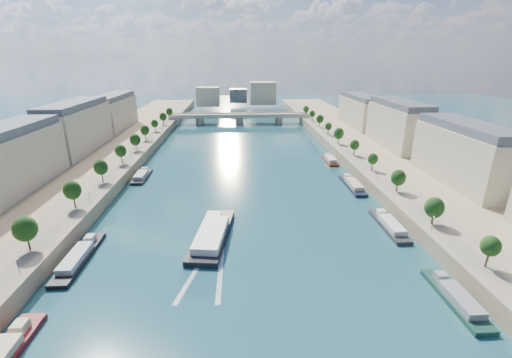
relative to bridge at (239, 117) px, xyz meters
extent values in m
plane|color=#0D383B|center=(0.00, -138.55, -5.08)|extent=(700.00, 700.00, 0.00)
cube|color=#9E8460|center=(-72.00, -138.55, -2.58)|extent=(44.00, 520.00, 5.00)
cube|color=#9E8460|center=(72.00, -138.55, -2.58)|extent=(44.00, 520.00, 5.00)
cube|color=gray|center=(-57.00, -138.55, -0.03)|extent=(14.00, 520.00, 0.10)
cube|color=gray|center=(57.00, -138.55, -0.03)|extent=(14.00, 520.00, 0.10)
cylinder|color=#382B1E|center=(-55.00, -196.55, 1.83)|extent=(0.50, 0.50, 3.82)
ellipsoid|color=black|center=(-55.00, -196.55, 5.42)|extent=(4.80, 4.80, 5.52)
cylinder|color=#382B1E|center=(-55.00, -172.55, 1.83)|extent=(0.50, 0.50, 3.82)
ellipsoid|color=black|center=(-55.00, -172.55, 5.42)|extent=(4.80, 4.80, 5.52)
cylinder|color=#382B1E|center=(-55.00, -148.55, 1.83)|extent=(0.50, 0.50, 3.82)
ellipsoid|color=black|center=(-55.00, -148.55, 5.42)|extent=(4.80, 4.80, 5.52)
cylinder|color=#382B1E|center=(-55.00, -124.55, 1.83)|extent=(0.50, 0.50, 3.82)
ellipsoid|color=black|center=(-55.00, -124.55, 5.42)|extent=(4.80, 4.80, 5.52)
cylinder|color=#382B1E|center=(-55.00, -100.55, 1.83)|extent=(0.50, 0.50, 3.82)
ellipsoid|color=black|center=(-55.00, -100.55, 5.42)|extent=(4.80, 4.80, 5.52)
cylinder|color=#382B1E|center=(-55.00, -76.55, 1.83)|extent=(0.50, 0.50, 3.82)
ellipsoid|color=black|center=(-55.00, -76.55, 5.42)|extent=(4.80, 4.80, 5.52)
cylinder|color=#382B1E|center=(-55.00, -52.55, 1.83)|extent=(0.50, 0.50, 3.82)
ellipsoid|color=black|center=(-55.00, -52.55, 5.42)|extent=(4.80, 4.80, 5.52)
cylinder|color=#382B1E|center=(-55.00, -28.55, 1.83)|extent=(0.50, 0.50, 3.82)
ellipsoid|color=black|center=(-55.00, -28.55, 5.42)|extent=(4.80, 4.80, 5.52)
cylinder|color=#382B1E|center=(-55.00, -4.55, 1.83)|extent=(0.50, 0.50, 3.82)
ellipsoid|color=black|center=(-55.00, -4.55, 5.42)|extent=(4.80, 4.80, 5.52)
cylinder|color=#382B1E|center=(55.00, -212.55, 1.83)|extent=(0.50, 0.50, 3.82)
ellipsoid|color=black|center=(55.00, -212.55, 5.42)|extent=(4.80, 4.80, 5.52)
cylinder|color=#382B1E|center=(55.00, -188.55, 1.83)|extent=(0.50, 0.50, 3.82)
ellipsoid|color=black|center=(55.00, -188.55, 5.42)|extent=(4.80, 4.80, 5.52)
cylinder|color=#382B1E|center=(55.00, -164.55, 1.83)|extent=(0.50, 0.50, 3.82)
ellipsoid|color=black|center=(55.00, -164.55, 5.42)|extent=(4.80, 4.80, 5.52)
cylinder|color=#382B1E|center=(55.00, -140.55, 1.83)|extent=(0.50, 0.50, 3.82)
ellipsoid|color=black|center=(55.00, -140.55, 5.42)|extent=(4.80, 4.80, 5.52)
cylinder|color=#382B1E|center=(55.00, -116.55, 1.83)|extent=(0.50, 0.50, 3.82)
ellipsoid|color=black|center=(55.00, -116.55, 5.42)|extent=(4.80, 4.80, 5.52)
cylinder|color=#382B1E|center=(55.00, -92.55, 1.83)|extent=(0.50, 0.50, 3.82)
ellipsoid|color=black|center=(55.00, -92.55, 5.42)|extent=(4.80, 4.80, 5.52)
cylinder|color=#382B1E|center=(55.00, -68.55, 1.83)|extent=(0.50, 0.50, 3.82)
ellipsoid|color=black|center=(55.00, -68.55, 5.42)|extent=(4.80, 4.80, 5.52)
cylinder|color=#382B1E|center=(55.00, -44.55, 1.83)|extent=(0.50, 0.50, 3.82)
ellipsoid|color=black|center=(55.00, -44.55, 5.42)|extent=(4.80, 4.80, 5.52)
cylinder|color=#382B1E|center=(55.00, -20.55, 1.83)|extent=(0.50, 0.50, 3.82)
ellipsoid|color=black|center=(55.00, -20.55, 5.42)|extent=(4.80, 4.80, 5.52)
cylinder|color=#382B1E|center=(55.00, 3.45, 1.83)|extent=(0.50, 0.50, 3.82)
ellipsoid|color=black|center=(55.00, 3.45, 5.42)|extent=(4.80, 4.80, 5.52)
cylinder|color=black|center=(-52.50, -208.55, 1.92)|extent=(0.14, 0.14, 4.00)
sphere|color=#FFE5B2|center=(-52.50, -208.55, 4.02)|extent=(0.36, 0.36, 0.36)
cylinder|color=black|center=(-52.50, -168.55, 1.92)|extent=(0.14, 0.14, 4.00)
sphere|color=#FFE5B2|center=(-52.50, -168.55, 4.02)|extent=(0.36, 0.36, 0.36)
cylinder|color=black|center=(-52.50, -128.55, 1.92)|extent=(0.14, 0.14, 4.00)
sphere|color=#FFE5B2|center=(-52.50, -128.55, 4.02)|extent=(0.36, 0.36, 0.36)
cylinder|color=black|center=(-52.50, -88.55, 1.92)|extent=(0.14, 0.14, 4.00)
sphere|color=#FFE5B2|center=(-52.50, -88.55, 4.02)|extent=(0.36, 0.36, 0.36)
cylinder|color=black|center=(-52.50, -48.55, 1.92)|extent=(0.14, 0.14, 4.00)
sphere|color=#FFE5B2|center=(-52.50, -48.55, 4.02)|extent=(0.36, 0.36, 0.36)
cylinder|color=black|center=(52.50, -193.55, 1.92)|extent=(0.14, 0.14, 4.00)
sphere|color=#FFE5B2|center=(52.50, -193.55, 4.02)|extent=(0.36, 0.36, 0.36)
cylinder|color=black|center=(52.50, -153.55, 1.92)|extent=(0.14, 0.14, 4.00)
sphere|color=#FFE5B2|center=(52.50, -153.55, 4.02)|extent=(0.36, 0.36, 0.36)
cylinder|color=black|center=(52.50, -113.55, 1.92)|extent=(0.14, 0.14, 4.00)
sphere|color=#FFE5B2|center=(52.50, -113.55, 4.02)|extent=(0.36, 0.36, 0.36)
cylinder|color=black|center=(52.50, -73.55, 1.92)|extent=(0.14, 0.14, 4.00)
sphere|color=#FFE5B2|center=(52.50, -73.55, 4.02)|extent=(0.36, 0.36, 0.36)
cylinder|color=black|center=(52.50, -33.55, 1.92)|extent=(0.14, 0.14, 4.00)
sphere|color=#FFE5B2|center=(52.50, -33.55, 4.02)|extent=(0.36, 0.36, 0.36)
cube|color=#BDB291|center=(-85.00, -155.55, 9.92)|extent=(16.00, 52.00, 20.00)
cube|color=#BDB291|center=(-85.00, -97.55, 9.92)|extent=(16.00, 52.00, 20.00)
cube|color=#474C54|center=(-85.00, -97.55, 21.52)|extent=(14.72, 50.44, 3.20)
cube|color=#BDB291|center=(-85.00, -39.55, 9.92)|extent=(16.00, 52.00, 20.00)
cube|color=#474C54|center=(-85.00, -39.55, 21.52)|extent=(14.72, 50.44, 3.20)
cube|color=#BDB291|center=(85.00, -155.55, 9.92)|extent=(16.00, 52.00, 20.00)
cube|color=#474C54|center=(85.00, -155.55, 21.52)|extent=(14.72, 50.44, 3.20)
cube|color=#BDB291|center=(85.00, -97.55, 9.92)|extent=(16.00, 52.00, 20.00)
cube|color=#474C54|center=(85.00, -97.55, 21.52)|extent=(14.72, 50.44, 3.20)
cube|color=#BDB291|center=(85.00, -39.55, 9.92)|extent=(16.00, 52.00, 20.00)
cube|color=#474C54|center=(85.00, -39.55, 21.52)|extent=(14.72, 50.44, 3.20)
cube|color=#BDB291|center=(-30.00, 71.45, 8.92)|extent=(22.00, 18.00, 18.00)
cube|color=#BDB291|center=(25.00, 81.45, 10.92)|extent=(26.00, 20.00, 22.00)
cube|color=#474C54|center=(0.00, 96.45, 6.92)|extent=(18.00, 16.00, 14.00)
cube|color=#C1B79E|center=(0.00, 0.00, 1.12)|extent=(112.00, 11.00, 2.20)
cube|color=#C1B79E|center=(0.00, -5.00, 2.62)|extent=(112.00, 0.80, 0.90)
cube|color=#C1B79E|center=(0.00, 5.00, 2.62)|extent=(112.00, 0.80, 0.90)
cylinder|color=#C1B79E|center=(-32.00, 0.00, -2.58)|extent=(6.40, 6.40, 5.00)
cylinder|color=#C1B79E|center=(0.00, 0.00, -2.58)|extent=(6.40, 6.40, 5.00)
cylinder|color=#C1B79E|center=(32.00, 0.00, -2.58)|extent=(6.40, 6.40, 5.00)
cube|color=#C1B79E|center=(-52.00, 0.00, -2.58)|extent=(6.00, 12.00, 5.00)
cube|color=#C1B79E|center=(52.00, 0.00, -2.58)|extent=(6.00, 12.00, 5.00)
cube|color=black|center=(-10.63, -185.61, -4.54)|extent=(13.16, 32.79, 2.28)
cube|color=white|center=(-10.63, -188.16, -2.38)|extent=(10.09, 21.52, 2.05)
cube|color=white|center=(-10.63, -176.04, -2.51)|extent=(5.01, 4.38, 1.80)
cube|color=silver|center=(-13.83, -202.61, -5.06)|extent=(7.64, 25.48, 0.04)
cube|color=silver|center=(-7.43, -202.61, -5.06)|extent=(1.39, 26.01, 0.04)
cube|color=beige|center=(-45.50, -221.98, -2.98)|extent=(2.50, 2.80, 1.80)
cube|color=black|center=(-45.50, -195.51, -4.78)|extent=(5.00, 25.54, 1.80)
cube|color=#A9ACB5|center=(-45.50, -197.55, -3.08)|extent=(4.10, 14.04, 1.60)
cube|color=#A9ACB5|center=(-45.50, -187.85, -2.98)|extent=(2.50, 3.06, 1.80)
cube|color=#242426|center=(-45.50, -129.76, -4.78)|extent=(5.00, 19.37, 1.80)
cube|color=#96969E|center=(-45.50, -131.31, -3.08)|extent=(4.10, 10.66, 1.60)
cube|color=#96969E|center=(-45.50, -123.94, -2.98)|extent=(2.50, 2.32, 1.80)
cube|color=#173B31|center=(45.50, -217.42, -4.78)|extent=(5.00, 20.92, 1.80)
cube|color=gray|center=(45.50, -219.09, -3.08)|extent=(4.10, 11.50, 1.60)
cube|color=gray|center=(45.50, -211.14, -2.98)|extent=(2.50, 2.51, 1.80)
cube|color=#2B2B2E|center=(45.50, -182.38, -4.78)|extent=(5.00, 22.41, 1.80)
cube|color=silver|center=(45.50, -184.17, -3.08)|extent=(4.10, 12.33, 1.60)
cube|color=silver|center=(45.50, -175.65, -2.98)|extent=(2.50, 2.69, 1.80)
cube|color=#181D35|center=(45.50, -146.03, -4.78)|extent=(5.00, 23.73, 1.80)
cube|color=#BDAE8E|center=(45.50, -147.93, -3.08)|extent=(4.10, 13.05, 1.60)
cube|color=#BDAE8E|center=(45.50, -138.91, -2.98)|extent=(2.50, 2.85, 1.80)
cube|color=maroon|center=(45.50, -110.16, -4.78)|extent=(5.00, 17.15, 1.80)
cube|color=#B5B9C2|center=(45.50, -111.53, -3.08)|extent=(4.10, 9.43, 1.60)
cube|color=#B5B9C2|center=(45.50, -105.01, -2.98)|extent=(2.50, 2.06, 1.80)
camera|label=1|loc=(-2.61, -277.47, 46.66)|focal=24.00mm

